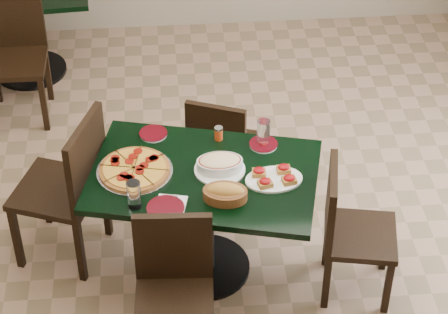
{
  "coord_description": "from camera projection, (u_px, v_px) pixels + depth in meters",
  "views": [
    {
      "loc": [
        -0.26,
        -3.81,
        3.84
      ],
      "look_at": [
        0.06,
        0.0,
        0.75
      ],
      "focal_mm": 70.0,
      "sensor_mm": 36.0,
      "label": 1
    }
  ],
  "objects": [
    {
      "name": "floor",
      "position": [
        214.0,
        251.0,
        5.39
      ],
      "size": [
        5.5,
        5.5,
        0.0
      ],
      "primitive_type": "plane",
      "color": "#8B6950",
      "rests_on": "ground"
    },
    {
      "name": "main_table",
      "position": [
        204.0,
        198.0,
        4.92
      ],
      "size": [
        1.4,
        1.08,
        0.75
      ],
      "rotation": [
        0.0,
        0.0,
        -0.24
      ],
      "color": "black",
      "rests_on": "floor"
    },
    {
      "name": "back_table",
      "position": [
        22.0,
        14.0,
        6.62
      ],
      "size": [
        1.07,
        0.81,
        0.75
      ],
      "rotation": [
        0.0,
        0.0,
        0.07
      ],
      "color": "black",
      "rests_on": "floor"
    },
    {
      "name": "chair_far",
      "position": [
        220.0,
        145.0,
        5.49
      ],
      "size": [
        0.49,
        0.49,
        0.81
      ],
      "rotation": [
        0.0,
        0.0,
        2.77
      ],
      "color": "black",
      "rests_on": "floor"
    },
    {
      "name": "chair_near",
      "position": [
        174.0,
        284.0,
        4.52
      ],
      "size": [
        0.43,
        0.43,
        0.87
      ],
      "rotation": [
        0.0,
        0.0,
        -0.06
      ],
      "color": "black",
      "rests_on": "floor"
    },
    {
      "name": "chair_right",
      "position": [
        347.0,
        226.0,
        4.87
      ],
      "size": [
        0.47,
        0.47,
        0.86
      ],
      "rotation": [
        0.0,
        0.0,
        1.38
      ],
      "color": "black",
      "rests_on": "floor"
    },
    {
      "name": "chair_left",
      "position": [
        71.0,
        182.0,
        5.03
      ],
      "size": [
        0.6,
        0.6,
        1.0
      ],
      "rotation": [
        0.0,
        0.0,
        -1.93
      ],
      "color": "black",
      "rests_on": "floor"
    },
    {
      "name": "back_chair_near",
      "position": [
        14.0,
        46.0,
        6.23
      ],
      "size": [
        0.45,
        0.45,
        0.96
      ],
      "rotation": [
        0.0,
        0.0,
        -0.01
      ],
      "color": "black",
      "rests_on": "floor"
    },
    {
      "name": "pepperoni_pizza",
      "position": [
        135.0,
        170.0,
        4.8
      ],
      "size": [
        0.42,
        0.42,
        0.04
      ],
      "rotation": [
        0.0,
        0.0,
        -0.2
      ],
      "color": "silver",
      "rests_on": "main_table"
    },
    {
      "name": "lasagna_casserole",
      "position": [
        220.0,
        164.0,
        4.8
      ],
      "size": [
        0.28,
        0.28,
        0.09
      ],
      "rotation": [
        0.0,
        0.0,
        0.01
      ],
      "color": "silver",
      "rests_on": "main_table"
    },
    {
      "name": "bread_basket",
      "position": [
        225.0,
        193.0,
        4.62
      ],
      "size": [
        0.26,
        0.2,
        0.1
      ],
      "rotation": [
        0.0,
        0.0,
        -0.17
      ],
      "color": "brown",
      "rests_on": "main_table"
    },
    {
      "name": "bruschetta_platter",
      "position": [
        274.0,
        177.0,
        4.74
      ],
      "size": [
        0.33,
        0.24,
        0.05
      ],
      "rotation": [
        0.0,
        0.0,
        0.08
      ],
      "color": "silver",
      "rests_on": "main_table"
    },
    {
      "name": "side_plate_near",
      "position": [
        166.0,
        208.0,
        4.57
      ],
      "size": [
        0.2,
        0.2,
        0.02
      ],
      "rotation": [
        0.0,
        0.0,
        -0.22
      ],
      "color": "silver",
      "rests_on": "main_table"
    },
    {
      "name": "side_plate_far_r",
      "position": [
        263.0,
        144.0,
        4.99
      ],
      "size": [
        0.16,
        0.16,
        0.03
      ],
      "rotation": [
        0.0,
        0.0,
        -0.61
      ],
      "color": "silver",
      "rests_on": "main_table"
    },
    {
      "name": "side_plate_far_l",
      "position": [
        153.0,
        134.0,
        5.07
      ],
      "size": [
        0.16,
        0.16,
        0.02
      ],
      "rotation": [
        0.0,
        0.0,
        -0.12
      ],
      "color": "silver",
      "rests_on": "main_table"
    },
    {
      "name": "napkin_setting",
      "position": [
        171.0,
        205.0,
        4.6
      ],
      "size": [
        0.19,
        0.19,
        0.01
      ],
      "rotation": [
        0.0,
        0.0,
        -0.21
      ],
      "color": "white",
      "rests_on": "main_table"
    },
    {
      "name": "water_glass_a",
      "position": [
        263.0,
        132.0,
        4.96
      ],
      "size": [
        0.07,
        0.07,
        0.16
      ],
      "primitive_type": "cylinder",
      "color": "white",
      "rests_on": "main_table"
    },
    {
      "name": "water_glass_b",
      "position": [
        134.0,
        195.0,
        4.55
      ],
      "size": [
        0.07,
        0.07,
        0.16
      ],
      "primitive_type": "cylinder",
      "color": "white",
      "rests_on": "main_table"
    },
    {
      "name": "pepper_shaker",
      "position": [
        219.0,
        133.0,
        5.02
      ],
      "size": [
        0.05,
        0.05,
        0.08
      ],
      "color": "#CF4516",
      "rests_on": "main_table"
    }
  ]
}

